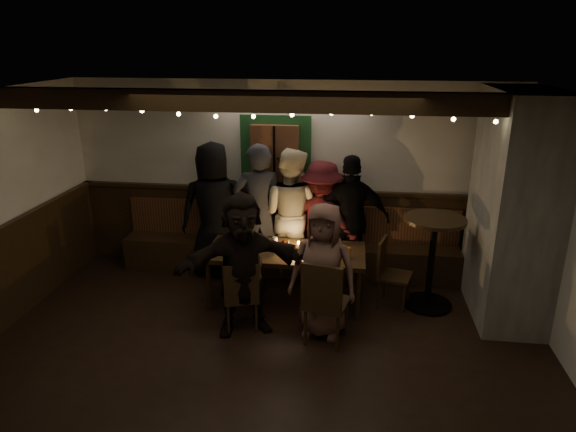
# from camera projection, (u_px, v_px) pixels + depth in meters

# --- Properties ---
(room) EXTENTS (6.02, 5.01, 2.62)m
(room) POSITION_uv_depth(u_px,v_px,m) (370.00, 223.00, 5.95)
(room) COLOR black
(room) RESTS_ON ground
(dining_table) EXTENTS (1.90, 0.81, 0.82)m
(dining_table) POSITION_uv_depth(u_px,v_px,m) (286.00, 255.00, 6.20)
(dining_table) COLOR black
(dining_table) RESTS_ON ground
(chair_near_left) EXTENTS (0.47, 0.47, 0.84)m
(chair_near_left) POSITION_uv_depth(u_px,v_px,m) (241.00, 293.00, 5.60)
(chair_near_left) COLOR black
(chair_near_left) RESTS_ON ground
(chair_near_right) EXTENTS (0.52, 0.52, 0.96)m
(chair_near_right) POSITION_uv_depth(u_px,v_px,m) (324.00, 299.00, 5.32)
(chair_near_right) COLOR black
(chair_near_right) RESTS_ON ground
(chair_end) EXTENTS (0.46, 0.46, 0.83)m
(chair_end) POSITION_uv_depth(u_px,v_px,m) (389.00, 269.00, 6.19)
(chair_end) COLOR black
(chair_end) RESTS_ON ground
(high_top) EXTENTS (0.71, 0.71, 1.14)m
(high_top) POSITION_uv_depth(u_px,v_px,m) (432.00, 251.00, 6.06)
(high_top) COLOR black
(high_top) RESTS_ON ground
(person_a) EXTENTS (1.03, 0.83, 1.83)m
(person_a) POSITION_uv_depth(u_px,v_px,m) (214.00, 210.00, 6.90)
(person_a) COLOR black
(person_a) RESTS_ON ground
(person_b) EXTENTS (0.75, 0.57, 1.85)m
(person_b) POSITION_uv_depth(u_px,v_px,m) (259.00, 212.00, 6.79)
(person_b) COLOR #222329
(person_b) RESTS_ON ground
(person_c) EXTENTS (1.02, 0.90, 1.77)m
(person_c) POSITION_uv_depth(u_px,v_px,m) (290.00, 214.00, 6.85)
(person_c) COLOR beige
(person_c) RESTS_ON ground
(person_d) EXTENTS (1.18, 0.90, 1.62)m
(person_d) POSITION_uv_depth(u_px,v_px,m) (321.00, 221.00, 6.80)
(person_d) COLOR #3B0E13
(person_d) RESTS_ON ground
(person_e) EXTENTS (1.04, 0.51, 1.71)m
(person_e) POSITION_uv_depth(u_px,v_px,m) (351.00, 219.00, 6.72)
(person_e) COLOR black
(person_e) RESTS_ON ground
(person_f) EXTENTS (1.55, 0.97, 1.59)m
(person_f) POSITION_uv_depth(u_px,v_px,m) (243.00, 264.00, 5.52)
(person_f) COLOR black
(person_f) RESTS_ON ground
(person_g) EXTENTS (0.80, 0.58, 1.50)m
(person_g) POSITION_uv_depth(u_px,v_px,m) (323.00, 271.00, 5.48)
(person_g) COLOR brown
(person_g) RESTS_ON ground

